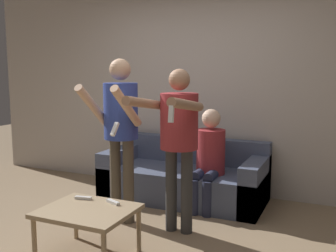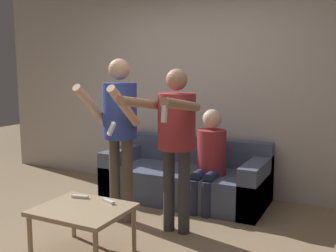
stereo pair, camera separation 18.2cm
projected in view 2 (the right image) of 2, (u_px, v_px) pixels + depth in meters
The scene contains 9 objects.
ground_plane at pixel (120, 248), 3.42m from camera, with size 14.00×14.00×0.00m, color #937A5B.
wall_back at pixel (203, 85), 4.93m from camera, with size 6.40×0.06×2.70m.
couch at pixel (186, 179), 4.69m from camera, with size 1.91×0.85×0.70m.
person_standing_left at pixel (119, 121), 3.89m from camera, with size 0.46×0.64×1.65m.
person_standing_right at pixel (175, 131), 3.61m from camera, with size 0.47×0.83×1.55m.
person_seated at pixel (210, 156), 4.33m from camera, with size 0.32×0.54×1.11m.
coffee_table at pixel (83, 213), 3.22m from camera, with size 0.73×0.61×0.42m.
remote_near at pixel (80, 197), 3.45m from camera, with size 0.15×0.07×0.02m.
remote_far at pixel (108, 201), 3.33m from camera, with size 0.15×0.09×0.02m.
Camera 2 is at (1.83, -2.70, 1.53)m, focal length 42.00 mm.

